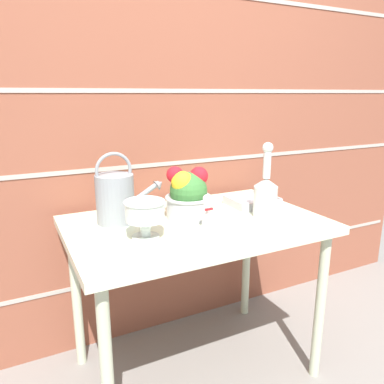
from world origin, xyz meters
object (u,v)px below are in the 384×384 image
Objects in this scene: watering_can at (116,197)px; glass_decanter at (266,193)px; crystal_pedestal_bowl at (145,213)px; flower_planter at (188,195)px; figurine_vase at (207,217)px; wire_tray at (252,203)px.

watering_can is 0.92× the size of glass_decanter.
watering_can is at bearing 100.36° from crystal_pedestal_bowl.
figurine_vase is at bearing -93.93° from flower_planter.
figurine_vase is (0.24, -0.04, -0.04)m from crystal_pedestal_bowl.
crystal_pedestal_bowl is 0.68× the size of flower_planter.
flower_planter is 1.49× the size of figurine_vase.
crystal_pedestal_bowl is 0.24m from figurine_vase.
watering_can is 0.24m from crystal_pedestal_bowl.
watering_can is at bearing 160.49° from glass_decanter.
glass_decanter reaches higher than wire_tray.
glass_decanter reaches higher than crystal_pedestal_bowl.
watering_can reaches higher than crystal_pedestal_bowl.
flower_planter is 1.00× the size of wire_tray.
watering_can is 0.30m from flower_planter.
watering_can is 1.98× the size of figurine_vase.
figurine_vase is (-0.01, -0.19, -0.04)m from flower_planter.
flower_planter is at bearing 157.05° from glass_decanter.
flower_planter is 0.20m from figurine_vase.
flower_planter is at bearing 31.15° from crystal_pedestal_bowl.
glass_decanter is at bearing -22.95° from flower_planter.
wire_tray is at bearing 72.67° from glass_decanter.
crystal_pedestal_bowl is 0.65m from wire_tray.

